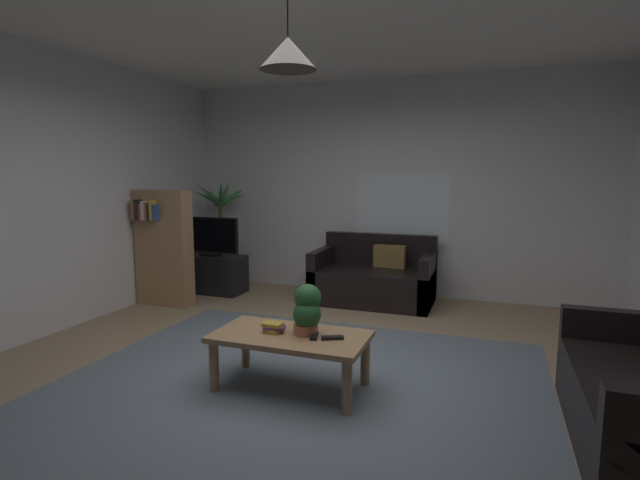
% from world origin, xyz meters
% --- Properties ---
extents(floor, '(5.55, 5.78, 0.02)m').
position_xyz_m(floor, '(0.00, 0.00, -0.01)').
color(floor, '#9E8466').
rests_on(floor, ground).
extents(rug, '(3.61, 3.18, 0.01)m').
position_xyz_m(rug, '(0.00, -0.20, 0.00)').
color(rug, slate).
rests_on(rug, ground).
extents(wall_back, '(5.67, 0.06, 2.81)m').
position_xyz_m(wall_back, '(0.00, 2.92, 1.40)').
color(wall_back, silver).
rests_on(wall_back, ground).
extents(wall_left, '(0.06, 5.78, 2.81)m').
position_xyz_m(wall_left, '(-2.81, 0.00, 1.40)').
color(wall_left, silver).
rests_on(wall_left, ground).
extents(window_pane, '(1.21, 0.01, 0.90)m').
position_xyz_m(window_pane, '(0.20, 2.89, 1.15)').
color(window_pane, white).
extents(couch_under_window, '(1.46, 0.86, 0.82)m').
position_xyz_m(couch_under_window, '(-0.04, 2.40, 0.27)').
color(couch_under_window, black).
rests_on(couch_under_window, ground).
extents(coffee_table, '(1.13, 0.60, 0.42)m').
position_xyz_m(coffee_table, '(-0.04, -0.22, 0.35)').
color(coffee_table, '#A87F56').
rests_on(coffee_table, ground).
extents(book_on_table_0, '(0.13, 0.12, 0.02)m').
position_xyz_m(book_on_table_0, '(-0.18, -0.23, 0.43)').
color(book_on_table_0, gold).
rests_on(book_on_table_0, coffee_table).
extents(book_on_table_1, '(0.17, 0.11, 0.02)m').
position_xyz_m(book_on_table_1, '(-0.17, -0.23, 0.45)').
color(book_on_table_1, '#72387F').
rests_on(book_on_table_1, coffee_table).
extents(book_on_table_2, '(0.15, 0.10, 0.02)m').
position_xyz_m(book_on_table_2, '(-0.18, -0.23, 0.48)').
color(book_on_table_2, gold).
rests_on(book_on_table_2, coffee_table).
extents(remote_on_table_0, '(0.09, 0.17, 0.02)m').
position_xyz_m(remote_on_table_0, '(0.15, -0.22, 0.43)').
color(remote_on_table_0, black).
rests_on(remote_on_table_0, coffee_table).
extents(remote_on_table_1, '(0.17, 0.11, 0.02)m').
position_xyz_m(remote_on_table_1, '(0.28, -0.22, 0.43)').
color(remote_on_table_1, black).
rests_on(remote_on_table_1, coffee_table).
extents(potted_plant_on_table, '(0.21, 0.23, 0.37)m').
position_xyz_m(potted_plant_on_table, '(0.07, -0.17, 0.60)').
color(potted_plant_on_table, '#B77051').
rests_on(potted_plant_on_table, coffee_table).
extents(tv_stand, '(0.90, 0.44, 0.50)m').
position_xyz_m(tv_stand, '(-2.23, 2.14, 0.25)').
color(tv_stand, black).
rests_on(tv_stand, ground).
extents(tv, '(0.84, 0.16, 0.52)m').
position_xyz_m(tv, '(-2.23, 2.12, 0.77)').
color(tv, black).
rests_on(tv, tv_stand).
extents(potted_palm_corner, '(0.78, 0.95, 1.55)m').
position_xyz_m(potted_palm_corner, '(-2.32, 2.56, 0.74)').
color(potted_palm_corner, brown).
rests_on(potted_palm_corner, ground).
extents(bookshelf_corner, '(0.70, 0.31, 1.40)m').
position_xyz_m(bookshelf_corner, '(-2.41, 1.39, 0.72)').
color(bookshelf_corner, '#A87F56').
rests_on(bookshelf_corner, ground).
extents(pendant_lamp, '(0.39, 0.39, 0.52)m').
position_xyz_m(pendant_lamp, '(-0.04, -0.22, 2.40)').
color(pendant_lamp, black).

